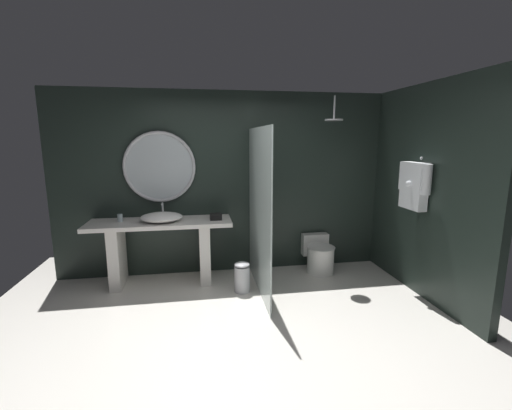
{
  "coord_description": "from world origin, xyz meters",
  "views": [
    {
      "loc": [
        -0.4,
        -3.08,
        1.93
      ],
      "look_at": [
        0.24,
        0.73,
        1.2
      ],
      "focal_mm": 24.24,
      "sensor_mm": 36.0,
      "label": 1
    }
  ],
  "objects_px": {
    "tumbler_cup": "(120,218)",
    "tissue_box": "(216,217)",
    "round_wall_mirror": "(160,167)",
    "vessel_sink": "(161,217)",
    "toilet": "(319,256)",
    "waste_bin": "(242,277)",
    "hanging_bathrobe": "(414,184)",
    "rain_shower_head": "(334,118)"
  },
  "relations": [
    {
      "from": "vessel_sink",
      "to": "tumbler_cup",
      "type": "bearing_deg",
      "value": 170.98
    },
    {
      "from": "vessel_sink",
      "to": "rain_shower_head",
      "type": "relative_size",
      "value": 1.69
    },
    {
      "from": "rain_shower_head",
      "to": "toilet",
      "type": "xyz_separation_m",
      "value": [
        -0.08,
        0.16,
        -1.97
      ]
    },
    {
      "from": "tumbler_cup",
      "to": "tissue_box",
      "type": "distance_m",
      "value": 1.26
    },
    {
      "from": "tissue_box",
      "to": "hanging_bathrobe",
      "type": "distance_m",
      "value": 2.55
    },
    {
      "from": "tumbler_cup",
      "to": "round_wall_mirror",
      "type": "height_order",
      "value": "round_wall_mirror"
    },
    {
      "from": "round_wall_mirror",
      "to": "tissue_box",
      "type": "bearing_deg",
      "value": -23.56
    },
    {
      "from": "vessel_sink",
      "to": "hanging_bathrobe",
      "type": "height_order",
      "value": "hanging_bathrobe"
    },
    {
      "from": "vessel_sink",
      "to": "waste_bin",
      "type": "relative_size",
      "value": 1.39
    },
    {
      "from": "tissue_box",
      "to": "rain_shower_head",
      "type": "relative_size",
      "value": 0.49
    },
    {
      "from": "toilet",
      "to": "tumbler_cup",
      "type": "bearing_deg",
      "value": 179.51
    },
    {
      "from": "waste_bin",
      "to": "vessel_sink",
      "type": "bearing_deg",
      "value": 156.51
    },
    {
      "from": "tumbler_cup",
      "to": "hanging_bathrobe",
      "type": "height_order",
      "value": "hanging_bathrobe"
    },
    {
      "from": "tumbler_cup",
      "to": "tissue_box",
      "type": "relative_size",
      "value": 0.64
    },
    {
      "from": "rain_shower_head",
      "to": "waste_bin",
      "type": "relative_size",
      "value": 0.82
    },
    {
      "from": "vessel_sink",
      "to": "waste_bin",
      "type": "distance_m",
      "value": 1.32
    },
    {
      "from": "rain_shower_head",
      "to": "waste_bin",
      "type": "distance_m",
      "value": 2.41
    },
    {
      "from": "waste_bin",
      "to": "tumbler_cup",
      "type": "bearing_deg",
      "value": 161.3
    },
    {
      "from": "tissue_box",
      "to": "hanging_bathrobe",
      "type": "relative_size",
      "value": 0.25
    },
    {
      "from": "vessel_sink",
      "to": "tumbler_cup",
      "type": "height_order",
      "value": "vessel_sink"
    },
    {
      "from": "round_wall_mirror",
      "to": "hanging_bathrobe",
      "type": "relative_size",
      "value": 1.51
    },
    {
      "from": "rain_shower_head",
      "to": "hanging_bathrobe",
      "type": "height_order",
      "value": "rain_shower_head"
    },
    {
      "from": "tumbler_cup",
      "to": "rain_shower_head",
      "type": "xyz_separation_m",
      "value": [
        2.84,
        -0.19,
        1.29
      ]
    },
    {
      "from": "toilet",
      "to": "waste_bin",
      "type": "relative_size",
      "value": 1.43
    },
    {
      "from": "hanging_bathrobe",
      "to": "toilet",
      "type": "xyz_separation_m",
      "value": [
        -0.89,
        0.81,
        -1.15
      ]
    },
    {
      "from": "tumbler_cup",
      "to": "tissue_box",
      "type": "bearing_deg",
      "value": -4.31
    },
    {
      "from": "vessel_sink",
      "to": "hanging_bathrobe",
      "type": "xyz_separation_m",
      "value": [
        3.11,
        -0.75,
        0.47
      ]
    },
    {
      "from": "vessel_sink",
      "to": "toilet",
      "type": "distance_m",
      "value": 2.32
    },
    {
      "from": "round_wall_mirror",
      "to": "vessel_sink",
      "type": "bearing_deg",
      "value": -85.7
    },
    {
      "from": "round_wall_mirror",
      "to": "toilet",
      "type": "xyz_separation_m",
      "value": [
        2.24,
        -0.25,
        -1.32
      ]
    },
    {
      "from": "tumbler_cup",
      "to": "round_wall_mirror",
      "type": "bearing_deg",
      "value": 23.71
    },
    {
      "from": "round_wall_mirror",
      "to": "toilet",
      "type": "relative_size",
      "value": 1.74
    },
    {
      "from": "rain_shower_head",
      "to": "tumbler_cup",
      "type": "bearing_deg",
      "value": 176.26
    },
    {
      "from": "hanging_bathrobe",
      "to": "tumbler_cup",
      "type": "bearing_deg",
      "value": 167.08
    },
    {
      "from": "round_wall_mirror",
      "to": "hanging_bathrobe",
      "type": "distance_m",
      "value": 3.31
    },
    {
      "from": "vessel_sink",
      "to": "round_wall_mirror",
      "type": "xyz_separation_m",
      "value": [
        -0.02,
        0.31,
        0.64
      ]
    },
    {
      "from": "round_wall_mirror",
      "to": "rain_shower_head",
      "type": "relative_size",
      "value": 3.01
    },
    {
      "from": "tissue_box",
      "to": "round_wall_mirror",
      "type": "bearing_deg",
      "value": 156.44
    },
    {
      "from": "tumbler_cup",
      "to": "rain_shower_head",
      "type": "distance_m",
      "value": 3.12
    },
    {
      "from": "hanging_bathrobe",
      "to": "toilet",
      "type": "height_order",
      "value": "hanging_bathrobe"
    },
    {
      "from": "tumbler_cup",
      "to": "vessel_sink",
      "type": "bearing_deg",
      "value": -9.02
    },
    {
      "from": "toilet",
      "to": "tissue_box",
      "type": "bearing_deg",
      "value": -177.31
    }
  ]
}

